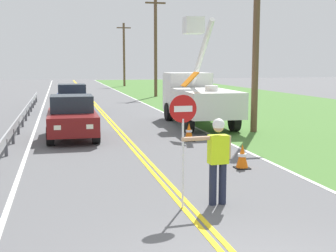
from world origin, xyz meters
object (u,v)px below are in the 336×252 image
at_px(utility_pole_far, 124,53).
at_px(flagger_worker, 218,156).
at_px(utility_bucket_truck, 197,96).
at_px(oncoming_sedan_second, 72,99).
at_px(traffic_cone_lead, 242,157).
at_px(utility_pole_mid, 156,45).
at_px(utility_pole_near, 256,37).
at_px(traffic_cone_mid, 220,144).
at_px(traffic_cone_tail, 189,132).
at_px(stop_sign_paddle, 183,126).
at_px(oncoming_sedan_nearest, 72,118).

bearing_deg(utility_pole_far, flagger_worker, -95.91).
bearing_deg(utility_bucket_truck, oncoming_sedan_second, 129.44).
bearing_deg(traffic_cone_lead, utility_pole_mid, 82.94).
relative_size(utility_pole_near, traffic_cone_mid, 11.09).
bearing_deg(utility_pole_near, utility_pole_far, 89.82).
distance_m(utility_bucket_truck, utility_pole_far, 37.58).
relative_size(utility_bucket_truck, utility_pole_far, 0.86).
bearing_deg(flagger_worker, utility_pole_near, 61.49).
bearing_deg(utility_pole_near, utility_bucket_truck, 120.60).
distance_m(utility_pole_mid, utility_pole_far, 18.95).
distance_m(utility_pole_near, traffic_cone_lead, 7.96).
relative_size(utility_pole_near, traffic_cone_lead, 11.09).
height_order(utility_pole_far, traffic_cone_tail, utility_pole_far).
height_order(oncoming_sedan_second, traffic_cone_lead, oncoming_sedan_second).
bearing_deg(oncoming_sedan_second, flagger_worker, -82.78).
height_order(stop_sign_paddle, utility_bucket_truck, utility_bucket_truck).
relative_size(oncoming_sedan_second, utility_pole_far, 0.51).
xyz_separation_m(stop_sign_paddle, traffic_cone_mid, (2.64, 5.00, -1.37)).
xyz_separation_m(oncoming_sedan_nearest, traffic_cone_lead, (4.51, -6.29, -0.50)).
relative_size(oncoming_sedan_second, traffic_cone_tail, 5.90).
distance_m(traffic_cone_lead, traffic_cone_tail, 4.71).
bearing_deg(flagger_worker, traffic_cone_mid, 69.25).
bearing_deg(utility_bucket_truck, traffic_cone_lead, -99.22).
distance_m(oncoming_sedan_second, utility_pole_far, 31.60).
bearing_deg(utility_pole_far, oncoming_sedan_nearest, -100.99).
height_order(utility_pole_mid, traffic_cone_lead, utility_pole_mid).
bearing_deg(utility_bucket_truck, stop_sign_paddle, -108.49).
xyz_separation_m(oncoming_sedan_nearest, utility_pole_mid, (7.93, 21.35, 3.73)).
bearing_deg(utility_pole_near, utility_pole_mid, 89.37).
relative_size(utility_pole_far, traffic_cone_tail, 11.48).
relative_size(flagger_worker, stop_sign_paddle, 0.78).
height_order(utility_bucket_truck, traffic_cone_lead, utility_bucket_truck).
relative_size(utility_bucket_truck, oncoming_sedan_second, 1.67).
relative_size(oncoming_sedan_second, traffic_cone_lead, 5.90).
height_order(utility_bucket_truck, utility_pole_near, utility_pole_near).
bearing_deg(traffic_cone_lead, oncoming_sedan_second, 104.67).
xyz_separation_m(utility_pole_far, traffic_cone_lead, (-3.32, -46.59, -3.86)).
bearing_deg(utility_pole_far, utility_pole_mid, -89.68).
relative_size(flagger_worker, utility_pole_far, 0.23).
xyz_separation_m(oncoming_sedan_second, utility_pole_mid, (7.64, 11.56, 3.73)).
distance_m(flagger_worker, oncoming_sedan_nearest, 9.60).
distance_m(utility_bucket_truck, utility_pole_mid, 18.85).
height_order(utility_pole_near, utility_pole_mid, utility_pole_mid).
height_order(flagger_worker, oncoming_sedan_nearest, flagger_worker).
bearing_deg(stop_sign_paddle, utility_bucket_truck, 71.51).
distance_m(utility_pole_near, utility_pole_far, 40.31).
bearing_deg(stop_sign_paddle, traffic_cone_tail, 72.79).
distance_m(flagger_worker, traffic_cone_lead, 3.51).
bearing_deg(stop_sign_paddle, traffic_cone_mid, 62.15).
bearing_deg(flagger_worker, oncoming_sedan_second, 97.22).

